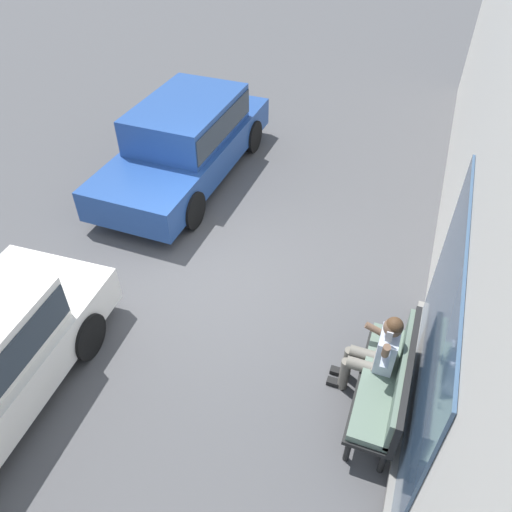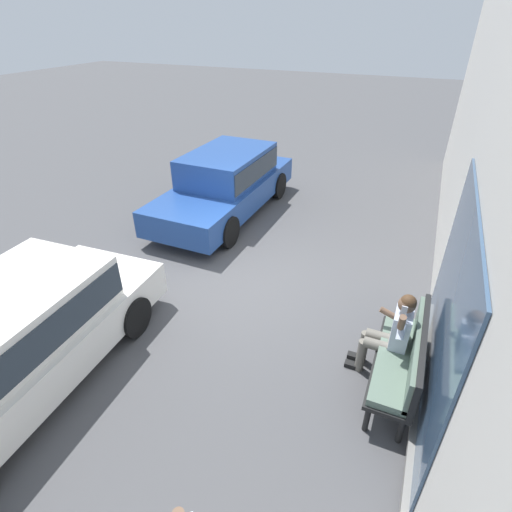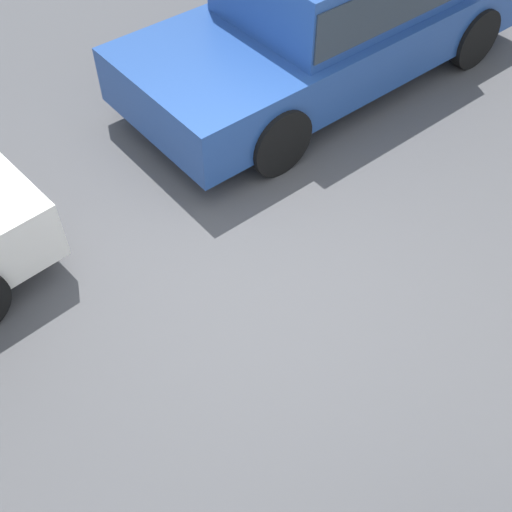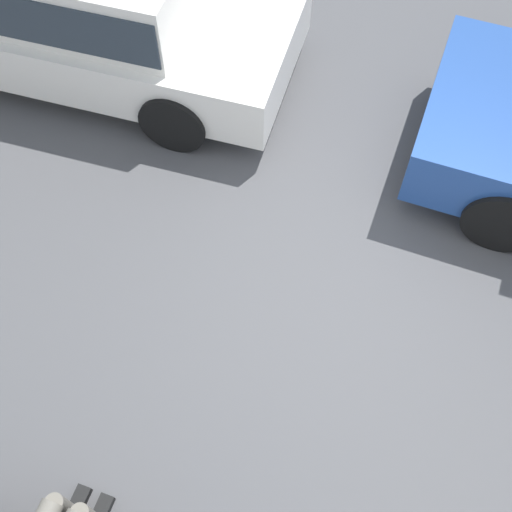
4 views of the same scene
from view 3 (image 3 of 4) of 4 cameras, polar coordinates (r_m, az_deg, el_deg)
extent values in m
plane|color=#4C4C4F|center=(5.34, -0.39, -2.01)|extent=(60.00, 60.00, 0.00)
cube|color=#23478E|center=(7.32, 6.58, 19.10)|extent=(4.68, 1.85, 0.58)
cylinder|color=black|center=(6.09, 2.03, 10.18)|extent=(0.69, 0.19, 0.68)
cylinder|color=black|center=(7.21, -7.18, 16.66)|extent=(0.69, 0.19, 0.68)
cylinder|color=black|center=(7.98, 18.80, 17.90)|extent=(0.69, 0.19, 0.68)
camera|label=1|loc=(3.32, -134.83, -10.15)|focal=35.00mm
camera|label=2|loc=(3.41, -121.25, -26.78)|focal=28.00mm
camera|label=4|loc=(2.36, 74.48, 40.22)|focal=45.00mm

